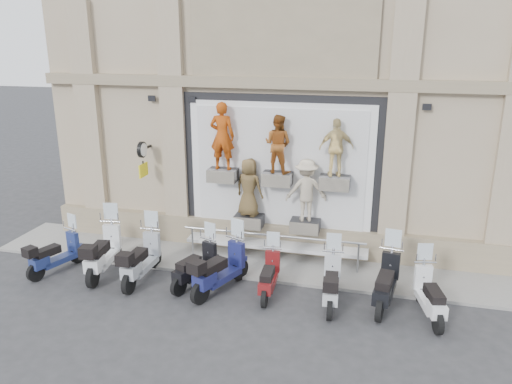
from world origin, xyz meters
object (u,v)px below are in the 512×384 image
scooter_a (55,246)px  scooter_c (141,250)px  scooter_b (103,243)px  clock_sign_bracket (143,155)px  guard_rail (272,250)px  scooter_i (431,286)px  scooter_g (332,274)px  scooter_h (387,273)px  scooter_e (220,260)px  scooter_f (269,268)px  scooter_d (196,258)px

scooter_a → scooter_c: (2.42, 0.11, 0.10)m
scooter_b → clock_sign_bracket: bearing=73.2°
scooter_a → scooter_b: scooter_b is taller
clock_sign_bracket → scooter_a: clock_sign_bracket is taller
guard_rail → scooter_i: scooter_i is taller
scooter_g → scooter_h: bearing=7.8°
scooter_e → scooter_b: bearing=-161.2°
scooter_c → scooter_a: bearing=-177.2°
scooter_f → scooter_i: 3.68m
scooter_d → scooter_h: size_ratio=0.90×
scooter_c → scooter_g: 4.83m
scooter_c → clock_sign_bracket: bearing=112.2°
guard_rail → scooter_f: scooter_f is taller
guard_rail → clock_sign_bracket: (-3.90, 0.47, 2.34)m
clock_sign_bracket → scooter_e: 4.17m
scooter_f → scooter_a: bearing=178.8°
clock_sign_bracket → scooter_f: (4.17, -2.02, -2.10)m
scooter_f → scooter_h: bearing=-0.1°
scooter_e → scooter_f: bearing=28.9°
scooter_d → scooter_g: size_ratio=0.97×
scooter_a → scooter_e: 4.56m
guard_rail → scooter_d: bearing=-136.8°
scooter_c → scooter_e: 2.14m
scooter_d → scooter_f: size_ratio=1.06×
scooter_d → scooter_h: bearing=20.6°
guard_rail → scooter_a: (-5.48, -1.73, 0.26)m
scooter_d → scooter_a: bearing=-157.8°
scooter_c → scooter_h: (6.06, 0.21, -0.00)m
clock_sign_bracket → scooter_e: bearing=-35.9°
scooter_f → scooter_h: 2.74m
clock_sign_bracket → scooter_f: clock_sign_bracket is taller
scooter_f → scooter_d: bearing=176.2°
scooter_g → scooter_h: size_ratio=0.93×
scooter_a → scooter_b: size_ratio=0.84×
scooter_i → scooter_e: bearing=167.8°
clock_sign_bracket → scooter_h: 7.42m
scooter_h → scooter_i: (0.94, -0.28, -0.07)m
scooter_e → scooter_g: 2.69m
scooter_a → scooter_g: bearing=19.3°
clock_sign_bracket → scooter_c: bearing=-67.9°
scooter_a → scooter_g: 7.25m
guard_rail → scooter_i: 4.30m
scooter_f → scooter_h: size_ratio=0.85×
scooter_c → scooter_g: bearing=-0.4°
guard_rail → scooter_a: size_ratio=2.82×
scooter_b → scooter_h: 7.20m
scooter_g → scooter_i: 2.17m
guard_rail → scooter_i: size_ratio=2.72×
scooter_a → scooter_i: size_ratio=0.96×
scooter_b → scooter_f: 4.47m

